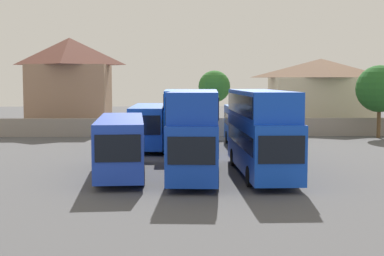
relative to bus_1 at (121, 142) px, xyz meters
The scene contains 12 objects.
ground 18.29m from the bus_1, 76.54° to the left, with size 140.00×140.00×0.00m, color #4C4C4F.
depot_boundary_wall 23.18m from the bus_1, 79.47° to the left, with size 56.00×0.50×1.80m, color gray.
bus_1 is the anchor object (origin of this frame).
bus_2 4.42m from the bus_1, ahead, with size 3.36×12.15×4.94m.
bus_3 8.22m from the bus_1, ahead, with size 2.77×11.95×4.94m.
bus_4 12.94m from the bus_1, 85.52° to the left, with size 2.74×10.18×3.50m.
bus_5 12.99m from the bus_1, 74.10° to the left, with size 2.57×11.09×4.76m.
bus_6 15.46m from the bus_1, 54.90° to the left, with size 2.55×11.93×3.34m.
house_terrace_left 30.87m from the bus_1, 105.90° to the left, with size 8.80×7.47×10.21m.
house_terrace_centre 36.47m from the bus_1, 57.19° to the left, with size 11.52×6.96×8.01m.
tree_left_of_lot 26.44m from the bus_1, 74.04° to the left, with size 3.30×3.30×6.58m.
tree_behind_wall 31.01m from the bus_1, 42.25° to the left, with size 4.53×4.53×7.02m.
Camera 1 is at (-1.05, -32.02, 5.50)m, focal length 52.11 mm.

